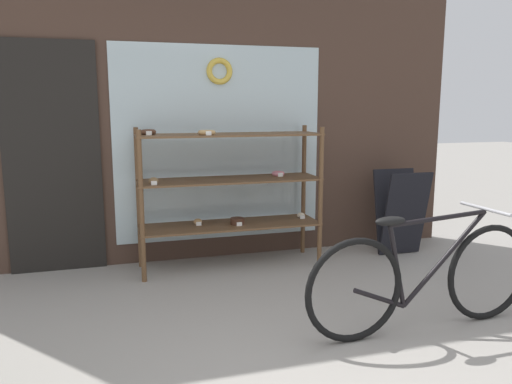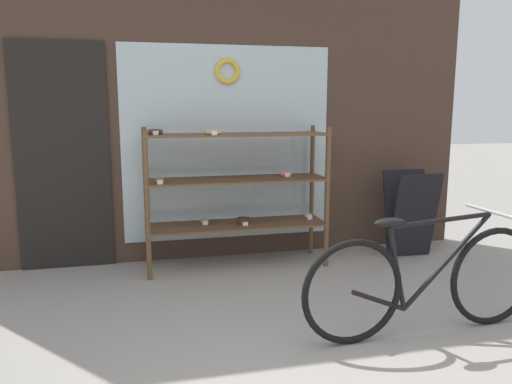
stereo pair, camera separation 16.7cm
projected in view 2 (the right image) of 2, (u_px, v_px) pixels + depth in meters
storefront_facade at (203, 65)px, 4.80m from camera, size 5.43×0.13×3.92m
display_case at (235, 183)px, 4.69m from camera, size 1.71×0.48×1.33m
bicycle at (426, 281)px, 3.33m from camera, size 1.79×0.46×0.83m
sandwich_board at (410, 214)px, 5.05m from camera, size 0.47×0.38×0.87m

